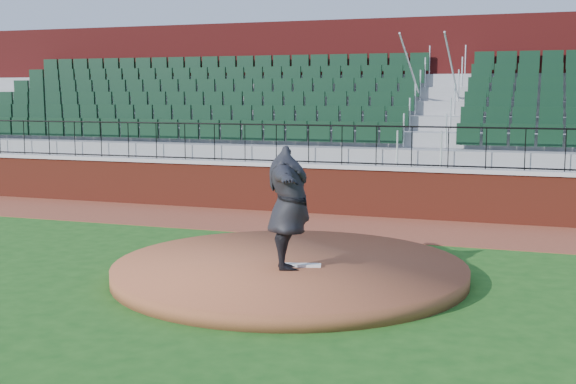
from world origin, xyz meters
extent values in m
plane|color=#1C4E16|center=(0.00, 0.00, 0.00)|extent=(90.00, 90.00, 0.00)
cube|color=brown|center=(0.00, 5.40, 0.01)|extent=(34.00, 3.20, 0.01)
cube|color=maroon|center=(0.00, 7.00, 0.60)|extent=(34.00, 0.35, 1.20)
cube|color=#B7B7B7|center=(0.00, 7.00, 1.25)|extent=(34.00, 0.45, 0.10)
cube|color=maroon|center=(0.00, 12.52, 2.75)|extent=(34.00, 0.50, 5.50)
cylinder|color=brown|center=(0.44, 0.32, 0.12)|extent=(6.01, 6.01, 0.25)
cube|color=white|center=(0.71, 0.13, 0.27)|extent=(0.68, 0.34, 0.04)
imported|color=black|center=(0.57, -0.12, 1.27)|extent=(1.64, 2.56, 2.04)
camera|label=1|loc=(4.45, -11.29, 3.11)|focal=45.96mm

